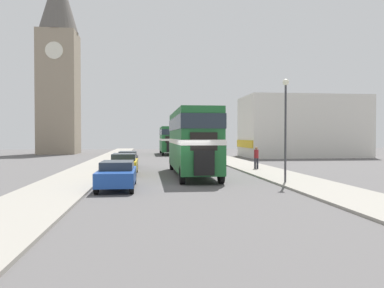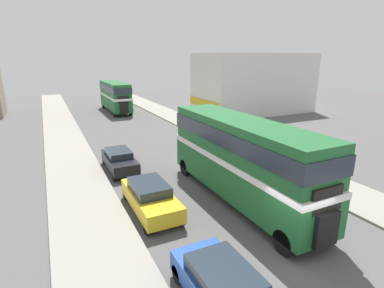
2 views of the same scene
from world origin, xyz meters
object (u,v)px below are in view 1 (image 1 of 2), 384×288
(pedestrian_walking, at_px, (256,156))
(church_tower, at_px, (59,58))
(car_parked_near, at_px, (117,174))
(bus_distant, at_px, (168,138))
(double_decker_bus, at_px, (192,138))
(car_parked_far, at_px, (128,159))
(car_parked_mid, at_px, (124,164))
(street_lamp, at_px, (286,115))

(pedestrian_walking, bearing_deg, church_tower, 125.81)
(car_parked_near, relative_size, church_tower, 0.16)
(car_parked_near, distance_m, pedestrian_walking, 13.88)
(church_tower, bearing_deg, car_parked_near, -73.39)
(church_tower, bearing_deg, bus_distant, -12.12)
(double_decker_bus, bearing_deg, pedestrian_walking, 31.14)
(car_parked_far, xyz_separation_m, pedestrian_walking, (10.37, -3.93, 0.38))
(double_decker_bus, distance_m, pedestrian_walking, 6.71)
(church_tower, bearing_deg, car_parked_mid, -70.30)
(bus_distant, relative_size, car_parked_far, 2.39)
(double_decker_bus, xyz_separation_m, pedestrian_walking, (5.59, 3.38, -1.50))
(street_lamp, bearing_deg, double_decker_bus, 132.28)
(car_parked_near, bearing_deg, bus_distant, 82.64)
(double_decker_bus, xyz_separation_m, church_tower, (-16.62, 34.17, 12.22))
(car_parked_near, distance_m, car_parked_mid, 6.90)
(double_decker_bus, bearing_deg, street_lamp, -47.72)
(bus_distant, xyz_separation_m, street_lamp, (4.66, -35.79, 1.51))
(bus_distant, bearing_deg, pedestrian_walking, -78.54)
(car_parked_far, height_order, pedestrian_walking, pedestrian_walking)
(bus_distant, bearing_deg, church_tower, 167.88)
(bus_distant, xyz_separation_m, car_parked_near, (-4.72, -36.57, -1.70))
(car_parked_near, bearing_deg, street_lamp, 4.78)
(car_parked_mid, xyz_separation_m, church_tower, (-11.91, 33.26, 14.06))
(car_parked_far, bearing_deg, church_tower, 113.80)
(car_parked_near, distance_m, street_lamp, 9.94)
(pedestrian_walking, relative_size, street_lamp, 0.30)
(car_parked_far, xyz_separation_m, street_lamp, (9.51, -12.52, 3.22))
(car_parked_mid, distance_m, car_parked_far, 6.40)
(car_parked_mid, distance_m, church_tower, 38.02)
(bus_distant, distance_m, car_parked_near, 36.91)
(bus_distant, xyz_separation_m, car_parked_far, (-4.86, -23.26, -1.71))
(bus_distant, bearing_deg, car_parked_near, -97.36)
(car_parked_near, relative_size, street_lamp, 0.77)
(double_decker_bus, xyz_separation_m, car_parked_mid, (-4.71, 0.91, -1.84))
(bus_distant, distance_m, pedestrian_walking, 27.78)
(car_parked_far, bearing_deg, pedestrian_walking, -20.77)
(bus_distant, distance_m, street_lamp, 36.12)
(double_decker_bus, bearing_deg, car_parked_mid, 169.07)
(church_tower, bearing_deg, street_lamp, -61.52)
(double_decker_bus, relative_size, car_parked_near, 2.49)
(pedestrian_walking, bearing_deg, street_lamp, -95.71)
(car_parked_near, xyz_separation_m, car_parked_mid, (-0.07, 6.90, 0.03))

